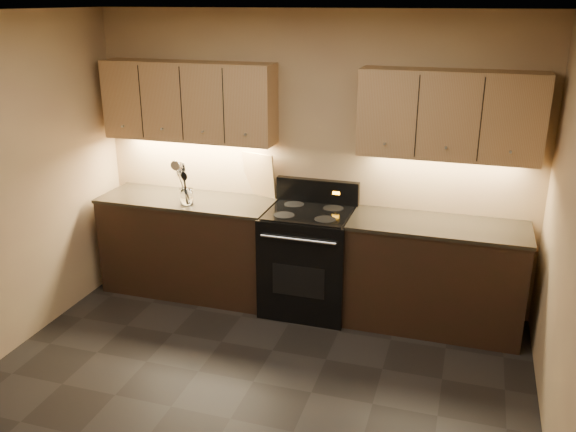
% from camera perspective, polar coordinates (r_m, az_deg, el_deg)
% --- Properties ---
extents(floor, '(4.00, 4.00, 0.00)m').
position_cam_1_polar(floor, '(4.34, -5.41, -18.38)').
color(floor, black).
rests_on(floor, ground).
extents(ceiling, '(4.00, 4.00, 0.00)m').
position_cam_1_polar(ceiling, '(3.43, -6.86, 18.35)').
color(ceiling, silver).
rests_on(ceiling, wall_back).
extents(wall_back, '(4.00, 0.04, 2.60)m').
position_cam_1_polar(wall_back, '(5.49, 2.12, 5.20)').
color(wall_back, tan).
rests_on(wall_back, ground).
extents(counter_left, '(1.62, 0.62, 0.93)m').
position_cam_1_polar(counter_left, '(5.86, -9.20, -2.68)').
color(counter_left, black).
rests_on(counter_left, ground).
extents(counter_right, '(1.46, 0.62, 0.93)m').
position_cam_1_polar(counter_right, '(5.32, 13.55, -5.41)').
color(counter_right, black).
rests_on(counter_right, ground).
extents(stove, '(0.76, 0.68, 1.14)m').
position_cam_1_polar(stove, '(5.45, 1.95, -4.06)').
color(stove, black).
rests_on(stove, ground).
extents(upper_cab_left, '(1.60, 0.30, 0.70)m').
position_cam_1_polar(upper_cab_left, '(5.64, -9.27, 10.53)').
color(upper_cab_left, '#A88554').
rests_on(upper_cab_left, wall_back).
extents(upper_cab_right, '(1.44, 0.30, 0.70)m').
position_cam_1_polar(upper_cab_right, '(5.07, 14.89, 9.12)').
color(upper_cab_right, '#A88554').
rests_on(upper_cab_right, wall_back).
extents(outlet_plate, '(0.08, 0.01, 0.12)m').
position_cam_1_polar(outlet_plate, '(5.99, -10.04, 4.37)').
color(outlet_plate, '#B2B5BA').
rests_on(outlet_plate, wall_back).
extents(utensil_crock, '(0.14, 0.14, 0.15)m').
position_cam_1_polar(utensil_crock, '(5.53, -9.47, 1.77)').
color(utensil_crock, white).
rests_on(utensil_crock, counter_left).
extents(cutting_board, '(0.34, 0.16, 0.42)m').
position_cam_1_polar(cutting_board, '(5.64, -2.71, 3.87)').
color(cutting_board, tan).
rests_on(cutting_board, counter_left).
extents(black_spoon, '(0.09, 0.15, 0.32)m').
position_cam_1_polar(black_spoon, '(5.51, -9.50, 2.86)').
color(black_spoon, black).
rests_on(black_spoon, utensil_crock).
extents(black_turner, '(0.17, 0.16, 0.36)m').
position_cam_1_polar(black_turner, '(5.48, -9.49, 2.95)').
color(black_turner, black).
rests_on(black_turner, utensil_crock).
extents(steel_spatula, '(0.18, 0.12, 0.39)m').
position_cam_1_polar(steel_spatula, '(5.49, -9.36, 3.18)').
color(steel_spatula, silver).
rests_on(steel_spatula, utensil_crock).
extents(steel_skimmer, '(0.20, 0.10, 0.39)m').
position_cam_1_polar(steel_skimmer, '(5.47, -9.37, 3.09)').
color(steel_skimmer, silver).
rests_on(steel_skimmer, utensil_crock).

